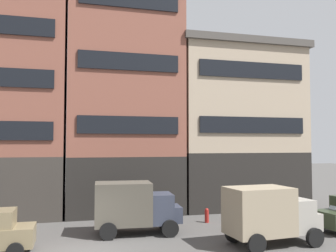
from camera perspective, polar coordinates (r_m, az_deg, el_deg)
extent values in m
cube|color=#38332D|center=(25.88, -24.11, -8.54)|extent=(7.18, 6.19, 3.80)
cube|color=brown|center=(26.30, -23.74, 9.15)|extent=(7.18, 6.19, 12.27)
cube|color=black|center=(23.67, -24.93, 14.36)|extent=(6.03, 0.12, 1.10)
cube|color=black|center=(25.73, -7.23, -8.86)|extent=(7.51, 6.19, 3.76)
cube|color=brown|center=(26.11, -7.12, 8.54)|extent=(7.51, 6.19, 11.94)
cube|color=black|center=(22.50, -6.15, 0.16)|extent=(6.31, 0.12, 1.10)
cube|color=black|center=(23.06, -6.10, 10.08)|extent=(6.31, 0.12, 1.10)
cube|color=black|center=(28.07, 10.36, -8.12)|extent=(9.12, 6.19, 3.97)
cube|color=tan|center=(28.14, 10.25, 3.65)|extent=(9.12, 6.19, 7.55)
cube|color=#47423D|center=(28.88, 10.18, 11.60)|extent=(9.62, 6.69, 0.50)
cube|color=black|center=(25.16, 13.29, 0.14)|extent=(7.66, 0.12, 1.10)
cube|color=black|center=(25.64, 13.19, 8.59)|extent=(7.66, 0.12, 1.10)
cube|color=gray|center=(18.21, 19.03, -13.14)|extent=(1.53, 1.81, 1.50)
cube|color=gray|center=(18.70, 20.78, -13.77)|extent=(1.01, 1.51, 0.80)
cube|color=gray|center=(17.13, 14.14, -12.85)|extent=(2.94, 2.12, 2.10)
cube|color=silver|center=(18.45, 20.14, -12.20)|extent=(0.30, 1.37, 0.64)
cylinder|color=black|center=(19.39, 18.36, -15.07)|extent=(0.86, 0.29, 0.84)
cylinder|color=black|center=(17.95, 22.20, -16.01)|extent=(0.86, 0.29, 0.84)
cylinder|color=black|center=(17.78, 10.33, -16.30)|extent=(0.86, 0.29, 0.84)
cylinder|color=black|center=(16.20, 13.80, -17.60)|extent=(0.86, 0.29, 0.84)
cube|color=#333847|center=(19.06, -1.57, -12.83)|extent=(1.51, 1.79, 1.50)
cube|color=#333847|center=(19.24, 0.55, -13.65)|extent=(0.99, 1.50, 0.80)
cube|color=#4C473D|center=(18.81, -7.11, -12.01)|extent=(2.92, 2.08, 2.10)
cube|color=silver|center=(19.09, -0.21, -12.05)|extent=(0.28, 1.37, 0.64)
cylinder|color=black|center=(20.21, -0.71, -14.71)|extent=(0.85, 0.28, 0.84)
cylinder|color=black|center=(18.39, 0.35, -15.90)|extent=(0.85, 0.28, 0.84)
cylinder|color=black|center=(19.93, -9.54, -14.84)|extent=(0.85, 0.28, 0.84)
cylinder|color=black|center=(18.07, -9.41, -16.09)|extent=(0.85, 0.28, 0.84)
cylinder|color=black|center=(21.50, 23.04, -14.01)|extent=(0.67, 0.25, 0.66)
cylinder|color=black|center=(16.27, -22.99, -17.72)|extent=(0.66, 0.19, 0.66)
cylinder|color=black|center=(17.89, -22.22, -16.35)|extent=(0.66, 0.19, 0.66)
cylinder|color=maroon|center=(21.79, 6.14, -14.02)|extent=(0.24, 0.24, 0.70)
sphere|color=maroon|center=(21.72, 6.14, -13.06)|extent=(0.22, 0.22, 0.22)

